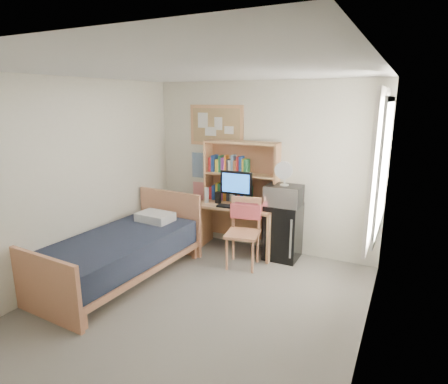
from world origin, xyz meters
The scene contains 25 objects.
floor centered at (0.00, 0.00, -0.01)m, with size 3.60×4.20×0.02m, color gray.
ceiling centered at (0.00, 0.00, 2.60)m, with size 3.60×4.20×0.02m, color silver.
wall_back centered at (0.00, 2.10, 1.30)m, with size 3.60×0.04×2.60m, color white.
wall_left centered at (-1.80, 0.00, 1.30)m, with size 0.04×4.20×2.60m, color white.
wall_right centered at (1.80, 0.00, 1.30)m, with size 0.04×4.20×2.60m, color white.
window_unit centered at (1.75, 1.20, 1.60)m, with size 0.10×1.40×1.70m, color white.
curtain_left centered at (1.72, 0.80, 1.60)m, with size 0.04×0.55×1.70m, color white.
curtain_right centered at (1.72, 1.60, 1.60)m, with size 0.04×0.55×1.70m, color white.
bulletin_board centered at (-0.78, 2.08, 1.92)m, with size 0.94×0.03×0.64m, color tan.
poster_wave centered at (-1.10, 2.09, 1.25)m, with size 0.30×0.01×0.42m, color #224F88.
poster_japan centered at (-1.10, 2.09, 0.78)m, with size 0.28×0.01×0.36m, color red.
desk centered at (-0.26, 1.78, 0.38)m, with size 1.21×0.61×0.76m, color tan.
desk_chair centered at (0.05, 1.29, 0.49)m, with size 0.49×0.49×0.99m, color tan.
mini_fridge centered at (0.46, 1.84, 0.41)m, with size 0.49×0.49×0.83m, color black.
bed centered at (-1.24, 0.21, 0.30)m, with size 1.08×2.15×0.59m, color #1B2031.
hutch centered at (-0.26, 1.93, 1.23)m, with size 1.16×0.30×0.95m, color tan.
monitor centered at (-0.25, 1.72, 1.02)m, with size 0.50×0.04×0.53m, color black.
keyboard centered at (-0.25, 1.58, 0.77)m, with size 0.47×0.15×0.02m, color black.
speaker_left centered at (-0.55, 1.70, 0.85)m, with size 0.07×0.07×0.18m, color black.
speaker_right centered at (0.05, 1.73, 0.84)m, with size 0.07×0.07×0.16m, color black.
water_bottle centered at (-0.73, 1.65, 0.88)m, with size 0.07×0.07×0.24m, color white.
hoodie centered at (0.01, 1.49, 0.76)m, with size 0.44×0.13×0.21m, color #D14F54.
microwave centered at (0.46, 1.82, 0.98)m, with size 0.50×0.38×0.29m, color #BABABF.
desk_fan centered at (0.46, 1.82, 1.28)m, with size 0.25×0.25×0.32m, color white.
pillow centered at (-1.21, 0.96, 0.65)m, with size 0.51×0.35×0.12m, color white.
Camera 1 is at (2.04, -3.25, 2.33)m, focal length 30.00 mm.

